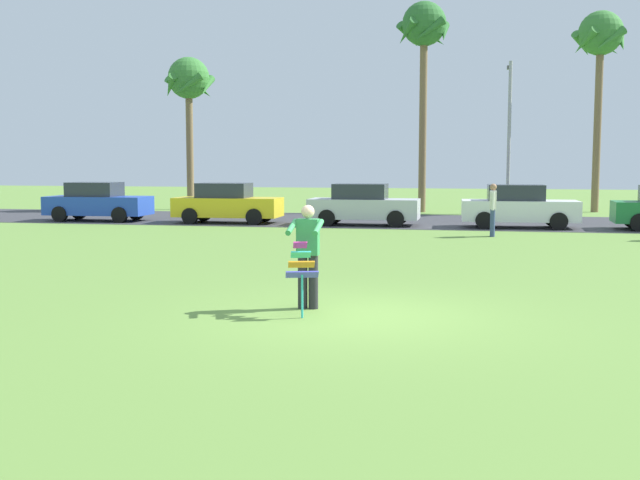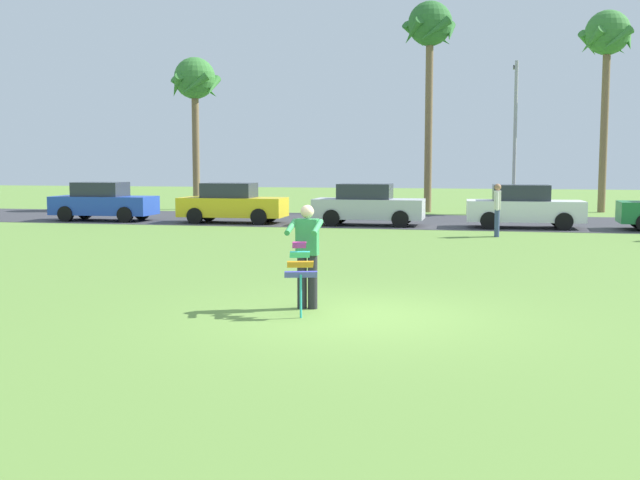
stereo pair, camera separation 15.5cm
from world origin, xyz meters
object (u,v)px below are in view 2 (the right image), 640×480
person_kite_flyer (307,252)px  palm_tree_centre_far (607,42)px  parked_car_blue (103,202)px  parked_car_silver (368,205)px  parked_car_white (524,207)px  palm_tree_left_near (195,84)px  kite_held (300,267)px  streetlight_pole (515,128)px  palm_tree_right_near (430,34)px  parked_car_yellow (232,204)px  person_walker_far (497,208)px

person_kite_flyer → palm_tree_centre_far: size_ratio=0.18×
parked_car_blue → parked_car_silver: (11.09, 0.00, 0.00)m
parked_car_white → palm_tree_left_near: size_ratio=0.55×
parked_car_silver → parked_car_white: 5.80m
palm_tree_centre_far → kite_held: bearing=-106.7°
person_kite_flyer → streetlight_pole: bearing=80.5°
palm_tree_right_near → streetlight_pole: size_ratio=1.43×
parked_car_blue → parked_car_white: same height
streetlight_pole → parked_car_silver: bearing=-127.4°
parked_car_silver → palm_tree_centre_far: 15.92m
parked_car_yellow → parked_car_silver: same height
person_kite_flyer → palm_tree_left_near: 28.39m
person_kite_flyer → parked_car_white: bearing=76.1°
palm_tree_centre_far → parked_car_blue: bearing=-154.4°
person_kite_flyer → palm_tree_right_near: palm_tree_right_near is taller
palm_tree_left_near → palm_tree_right_near: size_ratio=0.77×
parked_car_yellow → palm_tree_right_near: palm_tree_right_near is taller
kite_held → streetlight_pole: size_ratio=0.17×
parked_car_blue → parked_car_white: (16.90, -0.00, 0.00)m
palm_tree_right_near → person_walker_far: (3.16, -12.00, -7.55)m
palm_tree_left_near → palm_tree_centre_far: size_ratio=0.80×
parked_car_silver → person_kite_flyer: bearing=-84.7°
parked_car_yellow → parked_car_white: 11.29m
palm_tree_right_near → person_walker_far: bearing=-75.3°
palm_tree_right_near → streetlight_pole: (4.02, -0.99, -4.49)m
palm_tree_right_near → streetlight_pole: palm_tree_right_near is taller
palm_tree_left_near → streetlight_pole: (15.86, -0.83, -2.37)m
person_walker_far → palm_tree_right_near: bearing=104.7°
palm_tree_centre_far → person_kite_flyer: bearing=-107.1°
parked_car_blue → palm_tree_centre_far: (21.00, 10.08, 7.32)m
parked_car_white → parked_car_yellow: bearing=180.0°
parked_car_silver → parked_car_white: bearing=-0.0°
parked_car_blue → parked_car_yellow: size_ratio=1.00×
person_kite_flyer → palm_tree_left_near: size_ratio=0.22×
parked_car_white → palm_tree_centre_far: 13.12m
parked_car_silver → palm_tree_right_near: bearing=78.9°
parked_car_silver → palm_tree_centre_far: bearing=45.5°
parked_car_white → streetlight_pole: (-0.14, 7.40, 3.22)m
parked_car_white → palm_tree_right_near: bearing=116.3°
palm_tree_left_near → palm_tree_right_near: palm_tree_right_near is taller
person_walker_far → parked_car_white: bearing=74.6°
palm_tree_right_near → palm_tree_centre_far: palm_tree_right_near is taller
palm_tree_left_near → streetlight_pole: palm_tree_left_near is taller
parked_car_silver → streetlight_pole: bearing=52.6°
person_kite_flyer → kite_held: size_ratio=1.49×
person_kite_flyer → palm_tree_right_near: size_ratio=0.17×
parked_car_silver → person_walker_far: 6.02m
parked_car_yellow → palm_tree_right_near: size_ratio=0.42×
palm_tree_centre_far → streetlight_pole: bearing=-147.7°
parked_car_yellow → streetlight_pole: 13.77m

